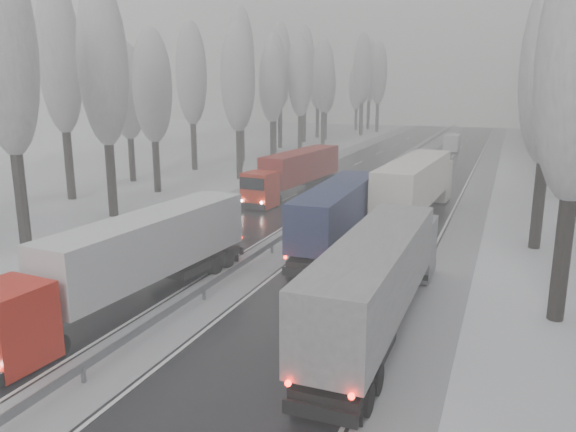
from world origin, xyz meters
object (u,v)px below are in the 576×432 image
Objects in this scene: truck_grey_tarp at (381,272)px; truck_red_white at (136,255)px; box_truck_distant at (452,142)px; truck_red_red at (296,170)px; truck_cream_box at (417,183)px; truck_blue_box at (342,208)px.

truck_red_white is (-10.88, -1.38, -0.10)m from truck_grey_tarp.
truck_red_red is (-9.59, -40.97, 0.98)m from box_truck_distant.
truck_grey_tarp is 20.66m from truck_cream_box.
truck_cream_box reaches higher than truck_blue_box.
truck_grey_tarp is at bearing -68.24° from truck_blue_box.
truck_cream_box is 2.61× the size of box_truck_distant.
box_truck_distant is 42.09m from truck_red_red.
truck_blue_box is 1.01× the size of truck_red_red.
truck_red_red is at bearing 158.82° from truck_cream_box.
truck_blue_box is 9.66m from truck_cream_box.
box_truck_distant is 68.46m from truck_red_white.
truck_blue_box is 55.28m from box_truck_distant.
truck_grey_tarp is 1.06× the size of truck_red_red.
truck_grey_tarp is 1.04× the size of truck_blue_box.
truck_cream_box is 12.74m from truck_red_red.
truck_blue_box is at bearing -92.81° from box_truck_distant.
truck_blue_box is 14.13m from truck_red_white.
truck_grey_tarp is 66.84m from box_truck_distant.
truck_cream_box is 1.16× the size of truck_red_red.
truck_red_white is (-9.07, -21.96, -0.32)m from truck_cream_box.
truck_blue_box is at bearing -106.38° from truck_cream_box.
truck_red_white is at bearing -109.70° from truck_cream_box.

